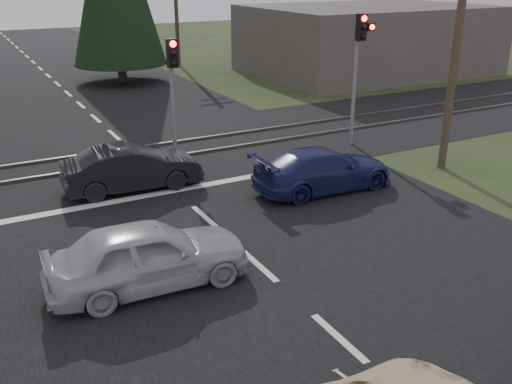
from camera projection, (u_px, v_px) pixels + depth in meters
ground at (339, 338)px, 10.21m from camera, size 120.00×120.00×0.00m
road at (156, 173)px, 18.40m from camera, size 14.00×100.00×0.01m
rail_corridor at (137, 156)px, 20.04m from camera, size 120.00×8.00×0.01m
stop_line at (176, 190)px, 16.92m from camera, size 13.00×0.35×0.00m
rail_near at (144, 161)px, 19.36m from camera, size 120.00×0.12×0.10m
rail_far at (130, 149)px, 20.68m from camera, size 120.00×0.12×0.10m
traffic_signal_right at (360, 55)px, 20.07m from camera, size 0.68×0.48×4.70m
traffic_signal_center at (173, 80)px, 18.36m from camera, size 0.32×0.48×4.10m
utility_pole_near at (460, 19)px, 17.12m from camera, size 1.80×0.26×9.00m
building_right at (367, 39)px, 35.41m from camera, size 14.00×10.00×4.00m
silver_car at (148, 255)px, 11.65m from camera, size 4.23×1.87×1.41m
blue_sedan at (323, 170)px, 16.80m from camera, size 4.36×1.87×1.25m
dark_car_far at (132, 168)px, 16.81m from camera, size 4.09×1.66×1.32m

